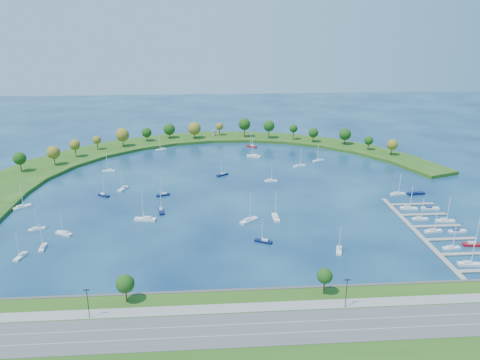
{
  "coord_description": "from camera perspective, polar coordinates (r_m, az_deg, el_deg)",
  "views": [
    {
      "loc": [
        -12.65,
        -239.82,
        88.54
      ],
      "look_at": [
        5.0,
        5.0,
        4.0
      ],
      "focal_mm": 34.95,
      "sensor_mm": 36.0,
      "label": 1
    }
  ],
  "objects": [
    {
      "name": "moored_boat_8",
      "position": [
        257.27,
        -16.31,
        -1.72
      ],
      "size": [
        6.74,
        5.66,
        10.19
      ],
      "rotation": [
        0.0,
        0.0,
        5.65
      ],
      "color": "#0A133E",
      "rests_on": "ground"
    },
    {
      "name": "moored_boat_19",
      "position": [
        221.8,
        -11.46,
        -4.65
      ],
      "size": [
        10.17,
        4.43,
        14.47
      ],
      "rotation": [
        0.0,
        0.0,
        2.97
      ],
      "color": "white",
      "rests_on": "ground"
    },
    {
      "name": "docked_boat_8",
      "position": [
        244.65,
        19.88,
        -3.18
      ],
      "size": [
        8.39,
        3.51,
        11.96
      ],
      "rotation": [
        0.0,
        0.0,
        -0.16
      ],
      "color": "white",
      "rests_on": "ground"
    },
    {
      "name": "moored_boat_2",
      "position": [
        297.64,
        -15.7,
        1.15
      ],
      "size": [
        7.71,
        2.46,
        11.22
      ],
      "rotation": [
        0.0,
        0.0,
        3.18
      ],
      "color": "white",
      "rests_on": "ground"
    },
    {
      "name": "moored_boat_13",
      "position": [
        208.32,
        -22.94,
        -7.51
      ],
      "size": [
        2.6,
        7.26,
        10.45
      ],
      "rotation": [
        0.0,
        0.0,
        1.66
      ],
      "color": "white",
      "rests_on": "ground"
    },
    {
      "name": "docked_boat_9",
      "position": [
        248.27,
        22.18,
        -3.21
      ],
      "size": [
        8.64,
        3.14,
        1.73
      ],
      "rotation": [
        0.0,
        0.0,
        -0.09
      ],
      "color": "white",
      "rests_on": "ground"
    },
    {
      "name": "moored_boat_11",
      "position": [
        264.03,
        -14.07,
        -0.98
      ],
      "size": [
        5.15,
        8.29,
        11.82
      ],
      "rotation": [
        0.0,
        0.0,
        4.32
      ],
      "color": "white",
      "rests_on": "ground"
    },
    {
      "name": "moored_boat_7",
      "position": [
        342.76,
        1.44,
        4.18
      ],
      "size": [
        7.8,
        6.41,
        11.71
      ],
      "rotation": [
        0.0,
        0.0,
        2.53
      ],
      "color": "maroon",
      "rests_on": "ground"
    },
    {
      "name": "docked_boat_2",
      "position": [
        210.3,
        24.4,
        -7.47
      ],
      "size": [
        7.26,
        2.57,
        10.46
      ],
      "rotation": [
        0.0,
        0.0,
        0.08
      ],
      "color": "white",
      "rests_on": "ground"
    },
    {
      "name": "docked_boat_4",
      "position": [
        222.91,
        22.53,
        -5.7
      ],
      "size": [
        8.01,
        3.16,
        11.46
      ],
      "rotation": [
        0.0,
        0.0,
        0.13
      ],
      "color": "white",
      "rests_on": "ground"
    },
    {
      "name": "docked_boat_6",
      "position": [
        233.97,
        21.11,
        -4.36
      ],
      "size": [
        7.24,
        2.33,
        10.51
      ],
      "rotation": [
        0.0,
        0.0,
        -0.05
      ],
      "color": "white",
      "rests_on": "ground"
    },
    {
      "name": "moored_boat_14",
      "position": [
        219.81,
        4.39,
        -4.54
      ],
      "size": [
        2.91,
        9.33,
        13.59
      ],
      "rotation": [
        0.0,
        0.0,
        1.61
      ],
      "color": "white",
      "rests_on": "ground"
    },
    {
      "name": "moored_boat_20",
      "position": [
        298.56,
        7.27,
        1.78
      ],
      "size": [
        8.53,
        4.81,
        12.09
      ],
      "rotation": [
        0.0,
        0.0,
        6.61
      ],
      "color": "white",
      "rests_on": "ground"
    },
    {
      "name": "moored_boat_6",
      "position": [
        311.73,
        9.55,
        2.41
      ],
      "size": [
        8.06,
        5.22,
        11.54
      ],
      "rotation": [
        0.0,
        0.0,
        3.56
      ],
      "color": "white",
      "rests_on": "ground"
    },
    {
      "name": "moored_boat_12",
      "position": [
        216.25,
        1.11,
        -4.89
      ],
      "size": [
        9.11,
        8.13,
        14.07
      ],
      "rotation": [
        0.0,
        0.0,
        0.68
      ],
      "color": "white",
      "rests_on": "ground"
    },
    {
      "name": "moored_boat_17",
      "position": [
        338.66,
        -9.61,
        3.73
      ],
      "size": [
        7.76,
        4.91,
        11.08
      ],
      "rotation": [
        0.0,
        0.0,
        3.55
      ],
      "color": "white",
      "rests_on": "ground"
    },
    {
      "name": "moored_boat_9",
      "position": [
        255.24,
        -25.09,
        -2.95
      ],
      "size": [
        8.22,
        7.81,
        13.03
      ],
      "rotation": [
        0.0,
        0.0,
        0.74
      ],
      "color": "white",
      "rests_on": "ground"
    },
    {
      "name": "dock_system",
      "position": [
        222.14,
        22.58,
        -5.94
      ],
      "size": [
        24.28,
        82.0,
        1.6
      ],
      "color": "gray",
      "rests_on": "ground"
    },
    {
      "name": "south_shoreline",
      "position": [
        146.62,
        1.74,
        -17.66
      ],
      "size": [
        420.0,
        43.1,
        11.6
      ],
      "color": "#204F15",
      "rests_on": "ground"
    },
    {
      "name": "harbor_tower",
      "position": [
        368.23,
        -3.21,
        5.76
      ],
      "size": [
        2.6,
        2.6,
        4.62
      ],
      "color": "gray",
      "rests_on": "breakwater"
    },
    {
      "name": "moored_boat_5",
      "position": [
        226.7,
        -23.57,
        -5.44
      ],
      "size": [
        7.28,
        4.5,
        10.37
      ],
      "rotation": [
        0.0,
        0.0,
        0.39
      ],
      "color": "white",
      "rests_on": "ground"
    },
    {
      "name": "moored_boat_3",
      "position": [
        317.64,
        1.7,
        2.99
      ],
      "size": [
        9.79,
        6.3,
        14.01
      ],
      "rotation": [
        0.0,
        0.0,
        2.72
      ],
      "color": "white",
      "rests_on": "ground"
    },
    {
      "name": "moored_boat_1",
      "position": [
        269.32,
        3.76,
        -0.04
      ],
      "size": [
        7.21,
        2.22,
        10.51
      ],
      "rotation": [
        0.0,
        0.0,
        0.03
      ],
      "color": "white",
      "rests_on": "ground"
    },
    {
      "name": "moored_boat_15",
      "position": [
        193.96,
        12.01,
        -8.32
      ],
      "size": [
        4.17,
        7.72,
        10.94
      ],
      "rotation": [
        0.0,
        0.0,
        4.42
      ],
      "color": "white",
      "rests_on": "ground"
    },
    {
      "name": "moored_boat_18",
      "position": [
        217.79,
        -20.7,
        -6.04
      ],
      "size": [
        8.08,
        6.01,
        11.83
      ],
      "rotation": [
        0.0,
        0.0,
        2.61
      ],
      "color": "white",
      "rests_on": "ground"
    },
    {
      "name": "docked_boat_3",
      "position": [
        216.91,
        26.61,
        -6.98
      ],
      "size": [
        8.95,
        3.59,
        12.79
      ],
      "rotation": [
        0.0,
        0.0,
        -0.14
      ],
      "color": "maroon",
      "rests_on": "ground"
    },
    {
      "name": "moored_boat_0",
      "position": [
        250.87,
        -9.38,
        -1.72
      ],
      "size": [
        7.42,
        4.35,
        10.53
      ],
      "rotation": [
        0.0,
        0.0,
        3.49
      ],
      "color": "#0A133E",
      "rests_on": "ground"
    },
    {
      "name": "moored_boat_16",
      "position": [
        197.47,
        2.89,
        -7.38
      ],
      "size": [
        7.58,
        5.28,
        10.96
      ],
      "rotation": [
        0.0,
        0.0,
        2.66
      ],
      "color": "#0A133E",
      "rests_on": "ground"
    },
    {
      "name": "breakwater",
      "position": [
        303.4,
        -10.32,
        1.92
      ],
      "size": [
        286.74,
        247.64,
        2.0
      ],
      "color": "#204F15",
      "rests_on": "ground"
    },
    {
      "name": "moored_boat_21",
      "position": [
        204.45,
        -25.22,
        -8.35
      ],
      "size": [
        3.51,
        7.45,
        10.56
      ],
      "rotation": [
        0.0,
        0.0,
        4.5
      ],
      "color": "white",
      "rests_on": "ground"
    },
    {
      "name": "docked_boat_7",
      "position": [
        235.82,
        23.76,
        -4.51
      ],
      "size": [
        8.63,
        3.09,
        12.43
      ],
      "rotation": [
        0.0,
        0.0,
        -0.09
      ],
      "color": "white",
      "rests_on": "ground"
    },
    {
      "name": "moored_boat_4",
      "position": [
        229.92,
        -9.59,
        -3.68
      ],
      "size": [
        3.6,
        8.45,
        12.04
      ],
      "rotation": [
        0.0,
        0.0,
        4.88
      ],
      "color": "#0A133E",
      "rests_on": "ground"
    },
    {
      "name": "moored_boat_10",
      "position": [
        279.68,
        -2.17,
        0.72
      ],
      "size": [
        7.35,
        5.87,
        10.95
      ],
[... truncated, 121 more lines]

